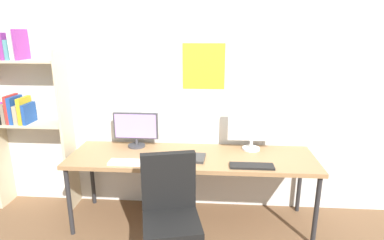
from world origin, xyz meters
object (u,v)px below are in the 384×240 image
bookshelf (21,103)px  monitor_right (252,127)px  monitor_left (136,128)px  office_chair (171,227)px  laptop_closed (188,157)px  desk (192,160)px  keyboard_right (252,166)px  keyboard_left (130,162)px  computer_mouse (167,159)px

bookshelf → monitor_right: size_ratio=3.99×
bookshelf → monitor_left: (1.22, -0.02, -0.25)m
office_chair → monitor_right: (0.72, 0.91, 0.58)m
laptop_closed → desk: bearing=75.1°
keyboard_right → laptop_closed: bearing=165.5°
desk → monitor_left: (-0.60, 0.21, 0.25)m
keyboard_left → monitor_right: bearing=20.9°
keyboard_right → bookshelf: bearing=169.1°
monitor_left → keyboard_left: monitor_left is taller
office_chair → desk: bearing=80.4°
office_chair → laptop_closed: bearing=81.7°
keyboard_left → desk: bearing=22.3°
office_chair → monitor_left: (-0.48, 0.91, 0.54)m
desk → monitor_left: monitor_left is taller
keyboard_left → laptop_closed: (0.53, 0.15, 0.00)m
office_chair → keyboard_right: bearing=34.4°
desk → keyboard_right: 0.61m
desk → keyboard_right: size_ratio=6.07×
monitor_left → computer_mouse: size_ratio=4.88×
keyboard_right → monitor_right: bearing=84.8°
bookshelf → office_chair: bookshelf is taller
keyboard_left → office_chair: bearing=-46.3°
bookshelf → keyboard_right: bearing=-10.9°
office_chair → keyboard_right: office_chair is taller
computer_mouse → laptop_closed: computer_mouse is taller
desk → monitor_left: bearing=160.5°
bookshelf → office_chair: bearing=-28.4°
desk → keyboard_left: keyboard_left is taller
bookshelf → monitor_left: 1.25m
computer_mouse → monitor_left: bearing=136.9°
bookshelf → keyboard_right: (2.38, -0.46, -0.44)m
desk → monitor_right: size_ratio=4.94×
office_chair → keyboard_left: office_chair is taller
monitor_right → office_chair: bearing=-128.4°
office_chair → computer_mouse: bearing=101.2°
monitor_left → desk: bearing=-19.5°
desk → office_chair: bearing=-99.6°
desk → keyboard_left: bearing=-157.7°
laptop_closed → monitor_left: bearing=157.8°
monitor_left → keyboard_right: size_ratio=1.18×
bookshelf → monitor_right: (2.42, -0.02, -0.21)m
bookshelf → desk: bearing=-7.2°
monitor_right → bookshelf: bearing=179.6°
bookshelf → keyboard_right: size_ratio=4.90×
keyboard_right → office_chair: bearing=-145.6°
desk → bookshelf: bearing=172.8°
monitor_right → laptop_closed: 0.73m
monitor_right → keyboard_left: (-1.16, -0.44, -0.23)m
office_chair → monitor_right: size_ratio=2.04×
keyboard_left → laptop_closed: 0.55m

